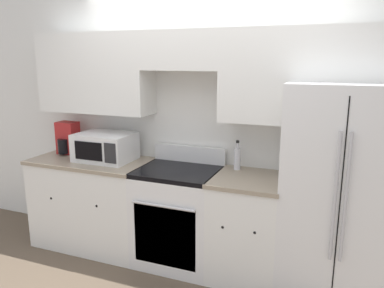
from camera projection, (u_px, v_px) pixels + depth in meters
The scene contains 9 objects.
ground_plane at pixel (179, 280), 3.29m from camera, with size 12.00×12.00×0.00m, color brown.
wall_back at pixel (204, 105), 3.49m from camera, with size 8.00×0.39×2.60m.
lower_cabinets_left at pixel (94, 202), 3.86m from camera, with size 1.20×0.64×0.92m.
lower_cabinets_right at pixel (247, 227), 3.28m from camera, with size 0.61×0.64×0.92m.
oven_range at pixel (178, 216), 3.52m from camera, with size 0.73×0.65×1.08m.
refrigerator at pixel (340, 191), 3.00m from camera, with size 0.87×0.81×1.73m.
microwave at pixel (105, 147), 3.71m from camera, with size 0.55×0.42×0.27m.
bottle at pixel (237, 158), 3.39m from camera, with size 0.06×0.06×0.27m.
paper_towel_holder at pixel (67, 139), 3.96m from camera, with size 0.21×0.22×0.34m.
Camera 1 is at (1.19, -2.69, 1.90)m, focal length 35.00 mm.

